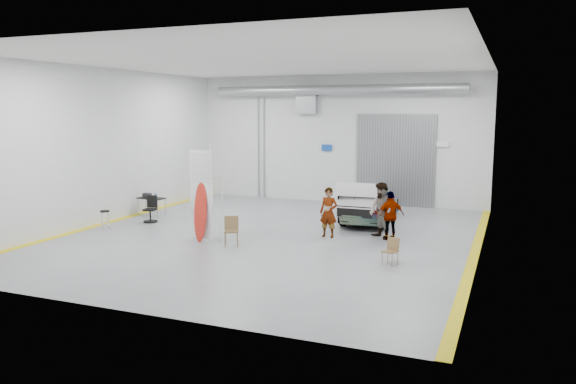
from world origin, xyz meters
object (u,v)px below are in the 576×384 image
at_px(person_b, 381,211).
at_px(shop_stool, 105,220).
at_px(person_a, 329,212).
at_px(folding_chair_far, 390,257).
at_px(person_c, 391,216).
at_px(office_chair, 151,211).
at_px(folding_chair_near, 232,237).
at_px(work_table, 150,198).
at_px(sedan_car, 370,204).
at_px(surfboard_display, 202,203).

distance_m(person_b, shop_stool, 10.08).
xyz_separation_m(person_a, folding_chair_far, (2.73, -2.75, -0.63)).
xyz_separation_m(person_c, office_chair, (-9.39, -0.50, -0.39)).
xyz_separation_m(folding_chair_near, work_table, (-5.72, 3.58, 0.44)).
bearing_deg(folding_chair_near, sedan_car, 36.16).
height_order(sedan_car, work_table, sedan_car).
bearing_deg(sedan_car, folding_chair_near, 56.92).
bearing_deg(folding_chair_far, person_c, 120.07).
distance_m(sedan_car, person_b, 3.17).
xyz_separation_m(work_table, office_chair, (0.93, -1.25, -0.28)).
relative_size(person_c, folding_chair_near, 1.75).
bearing_deg(office_chair, sedan_car, 12.85).
bearing_deg(folding_chair_near, work_table, 122.62).
distance_m(sedan_car, office_chair, 8.67).
height_order(person_b, folding_chair_near, person_b).
xyz_separation_m(person_c, folding_chair_far, (0.65, -3.17, -0.59)).
bearing_deg(shop_stool, person_c, 13.01).
relative_size(person_b, surfboard_display, 0.60).
bearing_deg(folding_chair_far, folding_chair_near, -165.32).
height_order(person_a, office_chair, person_a).
xyz_separation_m(person_a, shop_stool, (-8.03, -1.91, -0.52)).
height_order(folding_chair_near, folding_chair_far, folding_chair_near).
bearing_deg(folding_chair_far, work_table, 178.73).
bearing_deg(folding_chair_near, person_c, 6.29).
height_order(sedan_car, person_b, person_b).
bearing_deg(person_c, surfboard_display, -9.74).
bearing_deg(folding_chair_far, sedan_car, 127.26).
bearing_deg(folding_chair_near, shop_stool, 149.56).
bearing_deg(folding_chair_far, surfboard_display, -165.93).
relative_size(person_a, folding_chair_far, 2.23).
distance_m(sedan_car, surfboard_display, 7.15).
distance_m(person_a, person_b, 1.81).
xyz_separation_m(sedan_car, folding_chair_far, (2.10, -6.15, -0.44)).
xyz_separation_m(person_b, person_c, (0.32, -0.02, -0.14)).
distance_m(person_a, folding_chair_near, 3.54).
bearing_deg(shop_stool, folding_chair_near, -5.14).
xyz_separation_m(person_b, folding_chair_far, (0.98, -3.19, -0.73)).
xyz_separation_m(person_a, person_c, (2.07, 0.42, -0.04)).
distance_m(person_a, person_c, 2.12).
relative_size(person_a, folding_chair_near, 1.82).
xyz_separation_m(surfboard_display, shop_stool, (-4.34, 0.35, -0.97)).
relative_size(folding_chair_far, work_table, 0.64).
bearing_deg(surfboard_display, office_chair, 158.19).
bearing_deg(person_c, person_b, -38.33).
height_order(sedan_car, office_chair, sedan_car).
bearing_deg(person_a, office_chair, -176.15).
bearing_deg(folding_chair_near, surfboard_display, 147.58).
bearing_deg(office_chair, folding_chair_far, -25.68).
relative_size(surfboard_display, office_chair, 3.18).
height_order(person_b, office_chair, person_b).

